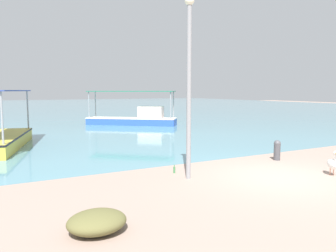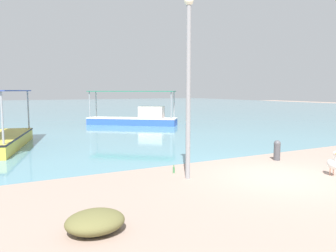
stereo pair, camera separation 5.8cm
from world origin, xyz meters
The scene contains 9 objects.
ground centered at (0.00, 0.00, 0.00)m, with size 120.00×120.00×0.00m, color gray.
harbor_water centered at (0.00, 48.00, 0.00)m, with size 110.00×90.00×0.00m, color #5A8F9D.
fishing_boat_far_right centered at (-7.38, 9.69, 0.50)m, with size 3.01×6.22×2.67m.
fishing_boat_near_left centered at (1.93, 16.55, 0.59)m, with size 6.45×5.53×2.62m.
pelican centered at (1.69, -0.56, 0.38)m, with size 0.55×0.72×0.80m.
lamp_post centered at (-2.53, 1.23, 3.03)m, with size 0.28×0.28×5.36m.
mooring_bollard centered at (1.85, 1.90, 0.41)m, with size 0.26×0.26×0.77m.
net_pile centered at (-6.03, -1.24, 0.21)m, with size 1.13×0.96×0.42m, color brown.
glass_bottle centered at (-2.60, 1.99, 0.11)m, with size 0.07×0.07×0.27m.
Camera 1 is at (-7.59, -7.08, 2.65)m, focal length 35.00 mm.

